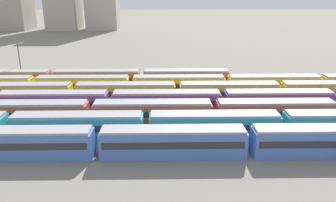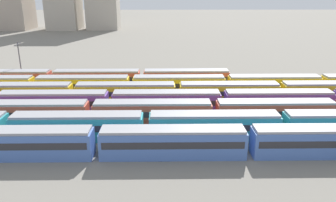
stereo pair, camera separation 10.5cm
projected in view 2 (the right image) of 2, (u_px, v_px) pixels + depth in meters
train_track_0 at (173, 142)px, 41.43m from camera, size 93.60×3.06×3.75m
train_track_1 at (282, 125)px, 46.58m from camera, size 112.50×3.06×3.75m
train_track_2 at (214, 112)px, 51.38m from camera, size 112.50×3.06×3.75m
train_track_3 at (167, 102)px, 56.21m from camera, size 93.60×3.06×3.75m
train_track_4 at (177, 93)px, 61.17m from camera, size 112.50×3.06×3.75m
train_track_5 at (179, 85)px, 66.10m from camera, size 93.60×3.06×3.75m
train_track_6 at (97, 79)px, 70.78m from camera, size 55.80×3.06×3.75m
catenary_pole_1 at (20, 61)px, 72.60m from camera, size 0.24×3.20×9.27m
distant_building_0 at (5, 11)px, 172.07m from camera, size 24.92×18.11×18.70m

